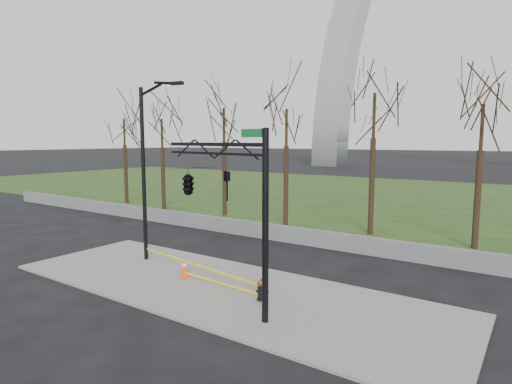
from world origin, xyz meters
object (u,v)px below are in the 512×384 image
Objects in this scene: street_light at (147,161)px; traffic_signal_mast at (201,183)px; traffic_cone at (184,268)px; fire_hydrant at (262,290)px.

traffic_signal_mast is (5.00, -1.96, -0.55)m from street_light.
traffic_signal_mast reaches higher than traffic_cone.
fire_hydrant is 0.13× the size of traffic_signal_mast.
fire_hydrant is 3.98m from traffic_cone.
traffic_cone is 4.26m from traffic_signal_mast.
traffic_cone is 0.12× the size of traffic_signal_mast.
traffic_signal_mast is at bearing -172.05° from fire_hydrant.
fire_hydrant is 0.10× the size of street_light.
traffic_signal_mast is (-2.10, -0.73, 3.69)m from fire_hydrant.
traffic_signal_mast is at bearing -28.59° from traffic_cone.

